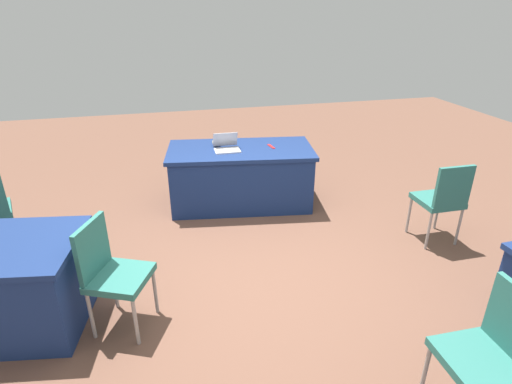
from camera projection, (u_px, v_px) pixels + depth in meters
ground_plane at (246, 278)px, 4.08m from camera, size 14.40×14.40×0.00m
table_foreground at (241, 176)px, 5.47m from camera, size 1.98×1.17×0.78m
chair_near_front at (491, 350)px, 2.51m from camera, size 0.45×0.45×0.97m
chair_tucked_right at (111, 269)px, 3.29m from camera, size 0.58×0.58×0.96m
chair_back_row at (443, 197)px, 4.49m from camera, size 0.44×0.44×0.97m
laptop_silver at (227, 147)px, 5.24m from camera, size 0.32×0.30×0.21m
yarn_ball at (216, 142)px, 5.37m from camera, size 0.10×0.10×0.10m
scissors_red at (271, 146)px, 5.37m from camera, size 0.06×0.18×0.01m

